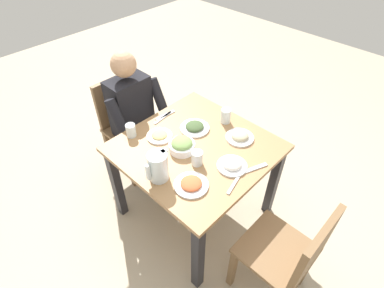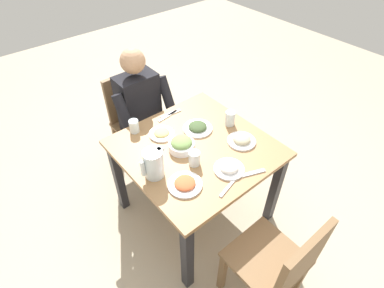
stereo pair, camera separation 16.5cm
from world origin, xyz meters
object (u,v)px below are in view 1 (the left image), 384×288
plate_rice_curry (191,184)px  plate_beans (240,136)px  plate_fries (159,135)px  plate_yoghurt (232,165)px  water_glass_near_right (131,130)px  diner_near (138,118)px  water_glass_far_left (197,158)px  salad_bowl (182,145)px  water_glass_far_right (226,116)px  water_pitcher (158,167)px  chair_near (125,121)px  plate_dolmas (195,127)px  dining_table (196,158)px  chair_far (290,255)px

plate_rice_curry → plate_beans: bearing=-174.3°
plate_fries → plate_yoghurt: (-0.13, 0.54, 0.00)m
water_glass_near_right → diner_near: bearing=-134.4°
water_glass_far_left → diner_near: bearing=-98.1°
salad_bowl → water_glass_far_right: size_ratio=1.59×
water_pitcher → water_glass_near_right: 0.45m
plate_beans → water_glass_far_right: bearing=-111.4°
water_pitcher → water_glass_far_right: bearing=-175.2°
plate_rice_curry → water_glass_far_right: bearing=-158.3°
chair_near → plate_fries: chair_near is taller
chair_near → plate_beans: size_ratio=4.44×
plate_beans → plate_yoghurt: (0.25, 0.13, 0.00)m
salad_bowl → diner_near: bearing=-98.1°
plate_dolmas → plate_beans: bearing=115.6°
plate_dolmas → plate_yoghurt: size_ratio=1.10×
salad_bowl → plate_dolmas: size_ratio=0.82×
plate_yoghurt → water_glass_far_left: water_glass_far_left is taller
chair_near → plate_dolmas: (-0.13, 0.70, 0.25)m
plate_dolmas → water_glass_far_right: 0.24m
plate_beans → salad_bowl: bearing=-29.7°
dining_table → water_glass_near_right: water_glass_near_right is taller
chair_near → water_glass_far_right: size_ratio=7.95×
plate_fries → diner_near: bearing=-104.7°
dining_table → water_glass_far_right: (-0.35, -0.03, 0.17)m
chair_far → plate_yoghurt: (-0.12, -0.55, 0.25)m
chair_near → plate_fries: bearing=80.3°
dining_table → chair_near: (0.00, -0.84, -0.12)m
salad_bowl → plate_rice_curry: (0.18, 0.26, -0.03)m
plate_dolmas → plate_fries: size_ratio=1.18×
chair_far → plate_fries: (0.01, -1.09, 0.25)m
diner_near → water_glass_near_right: size_ratio=12.29×
water_glass_near_right → plate_rice_curry: bearing=86.7°
diner_near → plate_rice_curry: bearing=72.8°
chair_near → water_glass_near_right: chair_near is taller
chair_near → plate_fries: size_ratio=4.87×
chair_far → plate_rice_curry: size_ratio=4.19×
plate_yoghurt → water_glass_near_right: size_ratio=2.02×
plate_fries → water_glass_far_right: bearing=153.8°
salad_bowl → plate_beans: bearing=150.3°
chair_near → salad_bowl: size_ratio=5.01×
diner_near → salad_bowl: 0.61m
chair_far → plate_fries: chair_far is taller
plate_fries → plate_beans: bearing=132.4°
plate_fries → water_glass_far_left: bearing=89.2°
chair_far → water_pitcher: (0.26, -0.81, 0.33)m
chair_near → diner_near: size_ratio=0.75×
chair_near → plate_yoghurt: chair_near is taller
dining_table → diner_near: size_ratio=0.82×
water_pitcher → water_glass_far_right: size_ratio=1.74×
dining_table → diner_near: bearing=-89.7°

